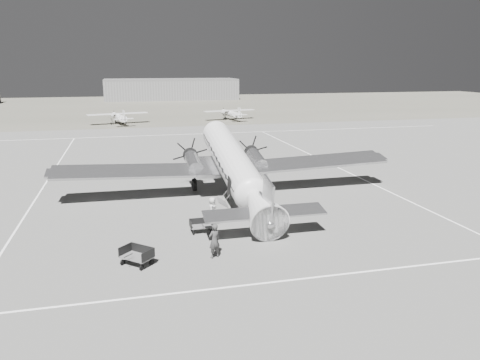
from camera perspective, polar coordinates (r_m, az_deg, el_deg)
name	(u,v)px	position (r m, az deg, el deg)	size (l,w,h in m)	color
ground	(261,202)	(38.20, 2.52, -2.75)	(260.00, 260.00, 0.00)	slate
taxi_line_near	(334,275)	(25.93, 11.44, -11.29)	(60.00, 0.15, 0.01)	white
taxi_line_right	(392,193)	(43.05, 18.04, -1.51)	(0.15, 80.00, 0.01)	white
taxi_line_left	(44,186)	(47.01, -22.78, -0.66)	(0.15, 60.00, 0.01)	white
taxi_line_horizon	(191,134)	(76.59, -5.98, 5.59)	(90.00, 0.15, 0.01)	white
grass_infield	(163,106)	(130.97, -9.42, 8.88)	(260.00, 90.00, 0.01)	#5F5B50
hangar_main	(171,89)	(156.05, -8.38, 10.90)	(42.00, 14.00, 6.60)	slate
dc3_airliner	(234,167)	(38.12, -0.72, 1.59)	(29.52, 20.48, 5.62)	#B2B2B5
light_plane_left	(119,118)	(91.70, -14.59, 7.31)	(11.37, 9.22, 2.36)	silver
light_plane_right	(230,114)	(96.02, -1.18, 8.00)	(10.90, 8.84, 2.26)	silver
baggage_cart_near	(201,226)	(31.47, -4.75, -5.61)	(1.57, 1.11, 0.89)	#565656
baggage_cart_far	(137,256)	(27.04, -12.47, -9.08)	(1.83, 1.30, 1.04)	#565656
ground_crew	(214,241)	(27.24, -3.15, -7.41)	(0.75, 0.49, 2.07)	#333333
ramp_agent	(214,215)	(32.65, -3.13, -4.28)	(0.73, 0.57, 1.51)	silver
passenger	(212,210)	(33.32, -3.38, -3.63)	(0.89, 0.58, 1.82)	#B2B3B0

